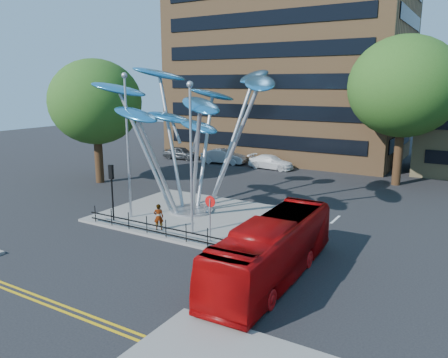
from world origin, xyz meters
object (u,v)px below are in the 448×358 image
Objects in this scene: tree_left at (95,102)px; parked_car_left at (181,153)px; traffic_light_island at (112,181)px; red_bus at (272,249)px; parked_car_right at (271,162)px; leaf_sculpture at (191,107)px; tree_right at (404,87)px; street_lamp_right at (191,145)px; parked_car_mid at (224,156)px; pedestrian at (159,217)px; no_entry_sign_island at (210,210)px; street_lamp_left at (127,134)px.

tree_left reaches higher than parked_car_left.
traffic_light_island is 0.36× the size of red_bus.
parked_car_right is (10.07, 13.00, -6.12)m from tree_left.
leaf_sculpture is 21.70m from parked_car_left.
tree_right reaches higher than leaf_sculpture.
street_lamp_right is 22.73m from parked_car_mid.
pedestrian is 0.33× the size of parked_car_right.
street_lamp_right is 3.39× the size of no_entry_sign_island.
tree_right is 14.06m from parked_car_right.
tree_right is at bearing 84.65° from red_bus.
tree_left reaches higher than street_lamp_left.
street_lamp_left is 5.47m from pedestrian.
pedestrian is (0.60, -4.18, -5.96)m from leaf_sculpture.
no_entry_sign_island is (7.00, 0.02, -0.80)m from traffic_light_island.
no_entry_sign_island reaches higher than parked_car_left.
leaf_sculpture is 1.53× the size of street_lamp_right.
pedestrian reaches higher than parked_car_right.
parked_car_right is at bearing -93.27° from parked_car_left.
no_entry_sign_island is at bearing -25.07° from tree_left.
tree_left is at bearing 153.10° from red_bus.
leaf_sculpture is 18.90m from parked_car_mid.
traffic_light_island is 20.62m from parked_car_right.
leaf_sculpture reaches higher than no_entry_sign_island.
tree_left is 2.19× the size of parked_car_mid.
street_lamp_right is 6.05m from traffic_light_island.
traffic_light_island reaches higher than pedestrian.
tree_right is 4.94× the size of no_entry_sign_island.
leaf_sculpture reaches higher than traffic_light_island.
street_lamp_right is 4.65m from pedestrian.
no_entry_sign_island is at bearing 152.50° from red_bus.
street_lamp_right is 1.76× the size of parked_car_mid.
parked_car_right is (-4.43, 20.00, -4.42)m from street_lamp_right.
tree_left is 1.24× the size of street_lamp_right.
no_entry_sign_island is at bearing 145.60° from pedestrian.
parked_car_right is at bearing 52.24° from tree_left.
street_lamp_left is 20.06m from parked_car_right.
street_lamp_left is 2.14× the size of parked_car_left.
tree_right is 2.62× the size of parked_car_right.
no_entry_sign_island is 3.59m from pedestrian.
pedestrian is (-8.07, 2.21, -0.43)m from red_bus.
tree_right is at bearing -95.76° from parked_car_left.
street_lamp_left is at bearing -34.38° from tree_left.
street_lamp_right is at bearing 162.13° from no_entry_sign_island.
parked_car_left is at bearing 131.87° from red_bus.
pedestrian reaches higher than parked_car_left.
street_lamp_left is 1.06× the size of street_lamp_right.
red_bus is 31.33m from parked_car_left.
parked_car_left is 11.04m from parked_car_right.
pedestrian is at bearing -149.90° from parked_car_left.
street_lamp_right is 1.80× the size of parked_car_right.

